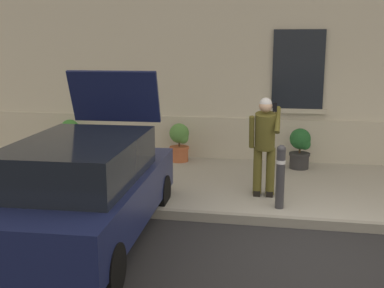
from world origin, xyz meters
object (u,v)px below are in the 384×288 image
(bollard_near_person, at_px, (280,174))
(planter_terracotta, at_px, (180,141))
(hatchback_car_navy, at_px, (85,187))
(person_on_phone, at_px, (265,141))
(planter_cream, at_px, (71,137))
(planter_charcoal, at_px, (300,147))

(bollard_near_person, relative_size, planter_terracotta, 1.22)
(bollard_near_person, bearing_deg, hatchback_car_navy, -151.18)
(person_on_phone, bearing_deg, planter_cream, 170.36)
(bollard_near_person, relative_size, person_on_phone, 0.60)
(person_on_phone, bearing_deg, planter_terracotta, 148.18)
(planter_charcoal, bearing_deg, planter_terracotta, 176.69)
(planter_cream, relative_size, planter_charcoal, 1.00)
(person_on_phone, xyz_separation_m, planter_cream, (-4.59, 2.31, -0.54))
(person_on_phone, relative_size, planter_charcoal, 2.02)
(planter_cream, xyz_separation_m, planter_terracotta, (2.63, -0.07, 0.00))
(bollard_near_person, xyz_separation_m, planter_terracotta, (-2.23, 2.77, -0.11))
(bollard_near_person, bearing_deg, planter_cream, 149.75)
(person_on_phone, relative_size, planter_terracotta, 2.02)
(bollard_near_person, relative_size, planter_cream, 1.22)
(bollard_near_person, relative_size, planter_charcoal, 1.22)
(person_on_phone, bearing_deg, planter_charcoal, 88.98)
(hatchback_car_navy, distance_m, person_on_phone, 3.15)
(person_on_phone, relative_size, planter_cream, 2.02)
(planter_terracotta, bearing_deg, person_on_phone, -48.91)
(planter_terracotta, distance_m, planter_charcoal, 2.64)
(bollard_near_person, distance_m, planter_charcoal, 2.65)
(hatchback_car_navy, bearing_deg, planter_terracotta, 83.92)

